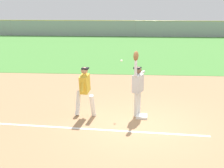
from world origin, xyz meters
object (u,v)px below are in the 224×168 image
at_px(first_base, 142,116).
at_px(fielder, 138,84).
at_px(parked_car_blue, 104,28).
at_px(parked_car_red, 194,28).
at_px(parked_car_black, 151,28).
at_px(runner, 85,88).
at_px(baseball, 121,61).

relative_size(first_base, fielder, 0.17).
height_order(parked_car_blue, parked_car_red, same).
xyz_separation_m(fielder, parked_car_red, (7.14, 27.28, -0.45)).
distance_m(fielder, parked_car_blue, 27.02).
distance_m(fielder, parked_car_black, 27.00).
bearing_deg(parked_car_blue, parked_car_red, 6.04).
xyz_separation_m(parked_car_blue, parked_car_red, (10.79, 0.50, 0.00)).
bearing_deg(first_base, fielder, 130.72).
bearing_deg(runner, parked_car_black, 89.63).
relative_size(fielder, parked_car_red, 0.50).
distance_m(first_base, parked_car_black, 27.17).
xyz_separation_m(baseball, parked_car_red, (7.71, 26.90, -1.17)).
relative_size(parked_car_black, parked_car_red, 0.99).
xyz_separation_m(first_base, parked_car_red, (6.99, 27.46, 0.63)).
bearing_deg(parked_car_black, parked_car_red, 5.94).
xyz_separation_m(first_base, fielder, (-0.16, 0.18, 1.08)).
bearing_deg(fielder, runner, 28.48).
bearing_deg(first_base, parked_car_red, 75.73).
relative_size(first_base, runner, 0.22).
bearing_deg(fielder, first_base, 153.94).
height_order(first_base, baseball, baseball).
height_order(first_base, parked_car_red, parked_car_red).
relative_size(baseball, parked_car_blue, 0.02).
distance_m(parked_car_blue, parked_car_red, 10.81).
xyz_separation_m(baseball, parked_car_blue, (-3.09, 26.40, -1.17)).
bearing_deg(baseball, runner, -155.86).
bearing_deg(parked_car_red, baseball, -101.79).
bearing_deg(parked_car_red, parked_car_blue, -173.13).
bearing_deg(runner, parked_car_blue, 101.44).
distance_m(baseball, parked_car_red, 28.01).
height_order(baseball, parked_car_red, baseball).
height_order(fielder, parked_car_red, fielder).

